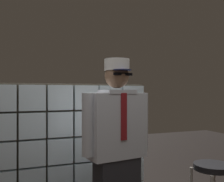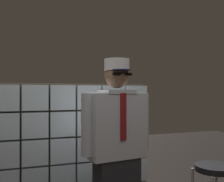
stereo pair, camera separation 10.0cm
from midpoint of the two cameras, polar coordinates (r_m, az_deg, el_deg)
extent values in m
cube|color=silver|center=(3.12, -17.81, -18.07)|extent=(0.28, 0.08, 0.28)
cube|color=silver|center=(3.15, -12.12, -17.88)|extent=(0.28, 0.08, 0.28)
cube|color=silver|center=(3.21, -6.60, -17.54)|extent=(0.28, 0.08, 0.28)
cube|color=silver|center=(3.30, -1.36, -17.07)|extent=(0.28, 0.08, 0.28)
cube|color=silver|center=(3.41, 3.55, -16.50)|extent=(0.28, 0.08, 0.28)
cube|color=silver|center=(3.03, -23.57, -12.73)|extent=(0.28, 0.08, 0.28)
cube|color=silver|center=(3.04, -17.80, -12.72)|extent=(0.28, 0.08, 0.28)
cube|color=silver|center=(3.07, -12.11, -12.58)|extent=(0.28, 0.08, 0.28)
cube|color=silver|center=(3.13, -6.60, -12.33)|extent=(0.28, 0.08, 0.28)
cube|color=silver|center=(3.22, -1.36, -11.99)|extent=(0.28, 0.08, 0.28)
cube|color=silver|center=(3.34, 3.55, -11.58)|extent=(0.28, 0.08, 0.28)
cube|color=silver|center=(2.98, -23.57, -7.13)|extent=(0.28, 0.08, 0.28)
cube|color=silver|center=(2.99, -17.80, -7.13)|extent=(0.28, 0.08, 0.28)
cube|color=silver|center=(3.02, -12.11, -7.05)|extent=(0.28, 0.08, 0.28)
cube|color=silver|center=(3.09, -6.60, -6.91)|extent=(0.28, 0.08, 0.28)
cube|color=silver|center=(3.18, -1.36, -6.72)|extent=(0.28, 0.08, 0.28)
cube|color=silver|center=(3.29, 3.55, -6.49)|extent=(0.28, 0.08, 0.28)
cube|color=silver|center=(2.96, -23.56, -1.40)|extent=(0.28, 0.08, 0.28)
cube|color=silver|center=(2.97, -17.80, -1.40)|extent=(0.28, 0.08, 0.28)
cube|color=silver|center=(3.00, -12.11, -1.39)|extent=(0.28, 0.08, 0.28)
cube|color=silver|center=(3.06, -6.60, -1.37)|extent=(0.28, 0.08, 0.28)
cube|color=silver|center=(3.16, -1.36, -1.33)|extent=(0.28, 0.08, 0.28)
cube|color=silver|center=(3.27, 3.54, -1.29)|extent=(0.28, 0.08, 0.28)
cube|color=#4C4438|center=(3.15, -9.54, -12.27)|extent=(1.81, 0.02, 1.51)
cube|color=silver|center=(2.36, -0.16, -7.41)|extent=(0.53, 0.29, 0.57)
cube|color=maroon|center=(2.25, 1.31, -5.56)|extent=(0.06, 0.02, 0.40)
cube|color=silver|center=(2.34, -0.16, -0.18)|extent=(0.31, 0.27, 0.04)
sphere|color=#846047|center=(2.35, -0.16, 3.29)|extent=(0.22, 0.22, 0.22)
ellipsoid|color=black|center=(2.30, 0.45, 2.40)|extent=(0.15, 0.10, 0.10)
cube|color=black|center=(2.26, 1.12, 3.70)|extent=(0.19, 0.04, 0.02)
cylinder|color=#191E47|center=(2.28, 0.87, 4.55)|extent=(0.19, 0.19, 0.01)
cylinder|color=white|center=(2.35, -0.16, 5.67)|extent=(0.22, 0.22, 0.10)
cylinder|color=silver|center=(2.51, 5.50, -6.45)|extent=(0.12, 0.12, 0.53)
cylinder|color=silver|center=(2.23, -6.54, -7.24)|extent=(0.12, 0.12, 0.53)
cylinder|color=black|center=(2.58, 19.95, -15.17)|extent=(0.34, 0.34, 0.05)
camera|label=1|loc=(0.05, -91.22, 0.00)|focal=42.28mm
camera|label=2|loc=(0.05, 88.78, 0.00)|focal=42.28mm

